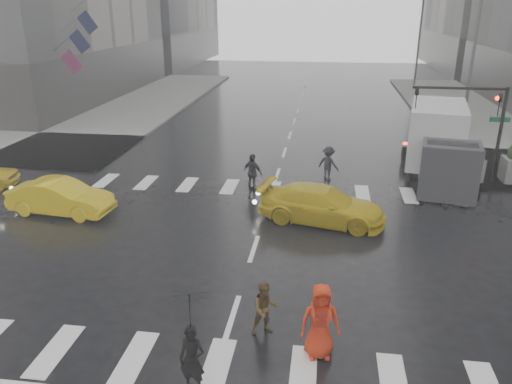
# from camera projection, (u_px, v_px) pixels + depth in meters

# --- Properties ---
(ground) EXTENTS (120.00, 120.00, 0.00)m
(ground) POSITION_uv_depth(u_px,v_px,m) (254.00, 249.00, 17.11)
(ground) COLOR black
(ground) RESTS_ON ground
(sidewalk_nw) EXTENTS (35.00, 35.00, 0.15)m
(sidewalk_nw) POSITION_uv_depth(u_px,v_px,m) (21.00, 120.00, 35.85)
(sidewalk_nw) COLOR slate
(sidewalk_nw) RESTS_ON ground
(road_markings) EXTENTS (18.00, 48.00, 0.01)m
(road_markings) POSITION_uv_depth(u_px,v_px,m) (254.00, 249.00, 17.11)
(road_markings) COLOR silver
(road_markings) RESTS_ON ground
(traffic_signal_pole) EXTENTS (4.45, 0.42, 4.50)m
(traffic_signal_pole) POSITION_uv_depth(u_px,v_px,m) (479.00, 115.00, 22.21)
(traffic_signal_pole) COLOR black
(traffic_signal_pole) RESTS_ON ground
(street_lamp_near) EXTENTS (2.15, 0.22, 9.00)m
(street_lamp_near) POSITION_uv_depth(u_px,v_px,m) (471.00, 55.00, 30.61)
(street_lamp_near) COLOR #59595B
(street_lamp_near) RESTS_ON ground
(street_lamp_far) EXTENTS (2.15, 0.22, 9.00)m
(street_lamp_far) POSITION_uv_depth(u_px,v_px,m) (418.00, 36.00, 49.14)
(street_lamp_far) COLOR #59595B
(street_lamp_far) RESTS_ON ground
(planter_west) EXTENTS (1.10, 1.10, 1.80)m
(planter_west) POSITION_uv_depth(u_px,v_px,m) (426.00, 160.00, 23.44)
(planter_west) COLOR slate
(planter_west) RESTS_ON ground
(planter_mid) EXTENTS (1.10, 1.10, 1.80)m
(planter_mid) POSITION_uv_depth(u_px,v_px,m) (471.00, 162.00, 23.18)
(planter_mid) COLOR slate
(planter_mid) RESTS_ON ground
(flag_cluster) EXTENTS (2.87, 3.06, 4.69)m
(flag_cluster) POSITION_uv_depth(u_px,v_px,m) (76.00, 39.00, 34.23)
(flag_cluster) COLOR #59595B
(flag_cluster) RESTS_ON ground
(pedestrian_black) EXTENTS (1.11, 1.12, 2.43)m
(pedestrian_black) POSITION_uv_depth(u_px,v_px,m) (190.00, 327.00, 10.28)
(pedestrian_black) COLOR black
(pedestrian_black) RESTS_ON ground
(pedestrian_brown) EXTENTS (0.86, 0.78, 1.44)m
(pedestrian_brown) POSITION_uv_depth(u_px,v_px,m) (265.00, 309.00, 12.47)
(pedestrian_brown) COLOR #483519
(pedestrian_brown) RESTS_ON ground
(pedestrian_orange) EXTENTS (1.02, 0.76, 1.90)m
(pedestrian_orange) POSITION_uv_depth(u_px,v_px,m) (320.00, 321.00, 11.60)
(pedestrian_orange) COLOR red
(pedestrian_orange) RESTS_ON ground
(pedestrian_far_a) EXTENTS (1.16, 0.99, 1.70)m
(pedestrian_far_a) POSITION_uv_depth(u_px,v_px,m) (253.00, 173.00, 22.14)
(pedestrian_far_a) COLOR black
(pedestrian_far_a) RESTS_ON ground
(pedestrian_far_b) EXTENTS (1.22, 1.04, 1.65)m
(pedestrian_far_b) POSITION_uv_depth(u_px,v_px,m) (328.00, 164.00, 23.48)
(pedestrian_far_b) COLOR black
(pedestrian_far_b) RESTS_ON ground
(taxi_mid) EXTENTS (4.27, 1.85, 1.37)m
(taxi_mid) POSITION_uv_depth(u_px,v_px,m) (61.00, 197.00, 19.78)
(taxi_mid) COLOR #DAB70B
(taxi_mid) RESTS_ON ground
(taxi_rear) EXTENTS (4.54, 2.76, 1.39)m
(taxi_rear) POSITION_uv_depth(u_px,v_px,m) (322.00, 205.00, 19.01)
(taxi_rear) COLOR #DAB70B
(taxi_rear) RESTS_ON ground
(box_truck) EXTENTS (2.45, 6.52, 3.46)m
(box_truck) POSITION_uv_depth(u_px,v_px,m) (439.00, 143.00, 23.08)
(box_truck) COLOR silver
(box_truck) RESTS_ON ground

